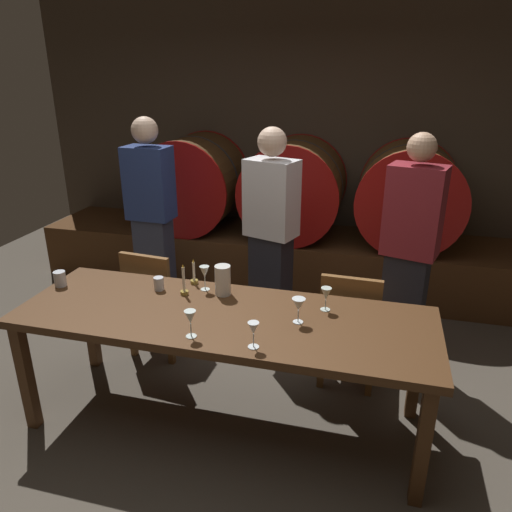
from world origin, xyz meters
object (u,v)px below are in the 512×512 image
(guest_center, at_px, (271,238))
(candle_left, at_px, (194,277))
(chair_right, at_px, (350,323))
(guest_right, at_px, (409,253))
(wine_barrel_center, at_px, (294,189))
(candle_right, at_px, (184,286))
(guest_left, at_px, (152,219))
(wine_glass_far_right, at_px, (326,295))
(wine_barrel_left, at_px, (194,183))
(wine_glass_right, at_px, (299,305))
(chair_left, at_px, (155,298))
(cup_left, at_px, (60,279))
(cup_right, at_px, (159,284))
(pitcher, at_px, (223,280))
(wine_glass_far_left, at_px, (205,273))
(wine_glass_left, at_px, (190,318))
(wine_barrel_right, at_px, (409,196))
(dining_table, at_px, (223,324))
(wine_glass_center, at_px, (253,329))

(guest_center, distance_m, candle_left, 0.79)
(chair_right, relative_size, guest_right, 0.50)
(wine_barrel_center, height_order, candle_right, wine_barrel_center)
(guest_left, height_order, wine_glass_far_right, guest_left)
(wine_barrel_left, relative_size, guest_right, 0.56)
(wine_glass_far_right, bearing_deg, wine_glass_right, -124.66)
(chair_left, bearing_deg, cup_left, 57.48)
(cup_left, distance_m, cup_right, 0.67)
(cup_right, bearing_deg, guest_left, 117.84)
(pitcher, xyz_separation_m, wine_glass_far_right, (0.67, -0.05, 0.00))
(wine_glass_far_left, height_order, wine_glass_right, wine_glass_far_left)
(guest_left, bearing_deg, candle_right, 127.57)
(wine_glass_right, xyz_separation_m, wine_glass_far_right, (0.13, 0.19, -0.01))
(candle_left, bearing_deg, wine_glass_left, -69.96)
(wine_glass_right, bearing_deg, wine_barrel_right, 73.54)
(wine_glass_far_left, bearing_deg, dining_table, -53.45)
(candle_right, xyz_separation_m, wine_glass_right, (0.77, -0.17, 0.05))
(chair_right, xyz_separation_m, candle_right, (-1.04, -0.42, 0.35))
(chair_right, xyz_separation_m, wine_glass_far_left, (-0.94, -0.32, 0.41))
(wine_barrel_right, height_order, pitcher, wine_barrel_right)
(guest_right, bearing_deg, wine_barrel_center, -33.19)
(cup_left, xyz_separation_m, cup_right, (0.67, 0.11, -0.01))
(candle_right, distance_m, cup_right, 0.19)
(candle_right, distance_m, cup_left, 0.86)
(wine_barrel_left, distance_m, cup_right, 2.11)
(guest_left, distance_m, pitcher, 1.37)
(wine_glass_left, distance_m, cup_right, 0.66)
(wine_barrel_left, distance_m, cup_left, 2.15)
(wine_barrel_left, relative_size, chair_left, 1.11)
(wine_glass_right, bearing_deg, wine_glass_center, -119.23)
(guest_left, bearing_deg, wine_barrel_center, -133.46)
(guest_right, bearing_deg, wine_glass_center, 74.19)
(pitcher, xyz_separation_m, wine_glass_far_left, (-0.14, 0.03, 0.02))
(wine_barrel_center, relative_size, dining_table, 0.39)
(wine_barrel_center, height_order, candle_left, wine_barrel_center)
(wine_barrel_left, height_order, guest_center, guest_center)
(chair_right, xyz_separation_m, pitcher, (-0.80, -0.35, 0.39))
(wine_glass_left, bearing_deg, wine_glass_far_right, 36.56)
(chair_right, bearing_deg, chair_left, 0.95)
(chair_right, height_order, wine_glass_center, wine_glass_center)
(wine_glass_far_left, xyz_separation_m, wine_glass_far_right, (0.80, -0.08, -0.02))
(guest_left, distance_m, candle_left, 1.13)
(cup_left, bearing_deg, wine_glass_center, -15.82)
(wine_barrel_center, bearing_deg, chair_right, -66.55)
(wine_barrel_center, height_order, dining_table, wine_barrel_center)
(candle_left, height_order, wine_glass_right, candle_left)
(wine_barrel_right, bearing_deg, candle_right, -124.85)
(wine_barrel_left, distance_m, wine_barrel_right, 2.16)
(guest_right, distance_m, candle_right, 1.63)
(dining_table, xyz_separation_m, guest_center, (0.05, 1.06, 0.20))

